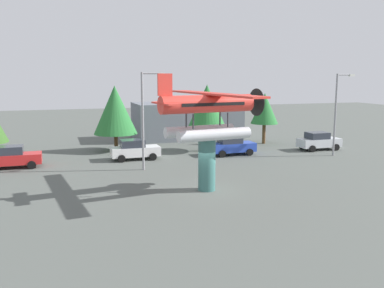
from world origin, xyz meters
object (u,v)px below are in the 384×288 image
(car_near_red, at_px, (13,157))
(car_distant_silver, at_px, (319,141))
(streetlight_secondary, at_px, (338,108))
(tree_east, at_px, (115,110))
(display_pedestal, at_px, (207,164))
(car_mid_white, at_px, (135,150))
(storefront_building, at_px, (187,120))
(car_far_blue, at_px, (232,145))
(floatplane_monument, at_px, (209,112))
(tree_center_back, at_px, (207,106))
(streetlight_primary, at_px, (145,114))
(tree_far_east, at_px, (265,109))

(car_near_red, relative_size, car_distant_silver, 1.00)
(streetlight_secondary, distance_m, tree_east, 20.66)
(display_pedestal, xyz_separation_m, car_mid_white, (-2.57, 11.15, -0.80))
(car_near_red, relative_size, car_mid_white, 1.00)
(car_near_red, bearing_deg, storefront_building, 31.76)
(car_mid_white, distance_m, car_distant_silver, 18.12)
(car_mid_white, distance_m, car_far_blue, 8.91)
(car_mid_white, bearing_deg, car_near_red, -178.38)
(floatplane_monument, bearing_deg, display_pedestal, -180.00)
(streetlight_secondary, height_order, storefront_building, streetlight_secondary)
(car_distant_silver, distance_m, tree_east, 20.11)
(storefront_building, height_order, tree_center_back, tree_center_back)
(car_near_red, height_order, storefront_building, storefront_building)
(floatplane_monument, xyz_separation_m, tree_center_back, (4.71, 13.10, -0.67))
(streetlight_secondary, relative_size, tree_center_back, 1.16)
(streetlight_secondary, bearing_deg, car_mid_white, 167.70)
(streetlight_primary, height_order, storefront_building, streetlight_primary)
(car_distant_silver, relative_size, streetlight_secondary, 0.57)
(display_pedestal, distance_m, storefront_building, 22.71)
(car_mid_white, bearing_deg, streetlight_secondary, -12.30)
(streetlight_secondary, distance_m, storefront_building, 17.73)
(car_distant_silver, bearing_deg, tree_center_back, 164.93)
(display_pedestal, bearing_deg, storefront_building, 75.66)
(floatplane_monument, height_order, car_distant_silver, floatplane_monument)
(display_pedestal, xyz_separation_m, tree_east, (-3.50, 15.96, 2.30))
(display_pedestal, distance_m, tree_center_back, 14.24)
(tree_east, bearing_deg, streetlight_secondary, -24.89)
(streetlight_primary, relative_size, tree_center_back, 1.17)
(car_distant_silver, bearing_deg, storefront_building, 130.12)
(car_near_red, relative_size, storefront_building, 0.35)
(tree_far_east, bearing_deg, streetlight_secondary, -69.62)
(car_near_red, distance_m, car_distant_silver, 27.88)
(car_mid_white, height_order, car_distant_silver, same)
(car_far_blue, xyz_separation_m, tree_center_back, (-1.48, 2.63, 3.47))
(tree_east, bearing_deg, car_distant_silver, -16.72)
(display_pedestal, distance_m, car_far_blue, 12.27)
(streetlight_secondary, relative_size, storefront_building, 0.61)
(display_pedestal, distance_m, car_distant_silver, 18.62)
(storefront_building, distance_m, tree_east, 11.11)
(car_near_red, bearing_deg, tree_east, 29.91)
(streetlight_primary, distance_m, tree_center_back, 9.54)
(car_near_red, height_order, car_far_blue, same)
(streetlight_secondary, relative_size, tree_east, 1.17)
(tree_east, bearing_deg, car_near_red, -150.09)
(display_pedestal, bearing_deg, tree_far_east, 51.51)
(tree_east, bearing_deg, tree_far_east, -2.14)
(streetlight_primary, bearing_deg, floatplane_monument, -69.67)
(car_distant_silver, distance_m, tree_center_back, 11.60)
(tree_center_back, bearing_deg, streetlight_primary, -139.85)
(streetlight_primary, height_order, tree_center_back, streetlight_primary)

